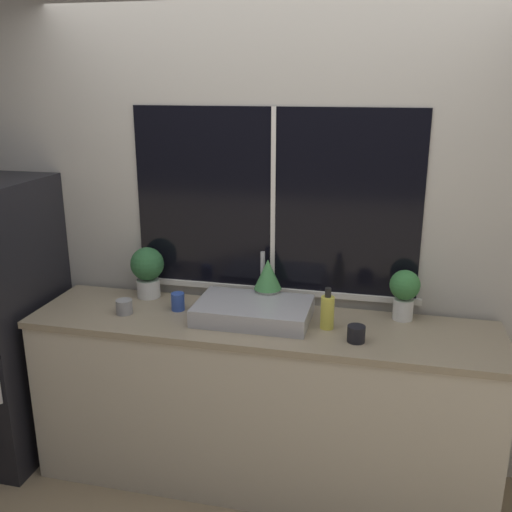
% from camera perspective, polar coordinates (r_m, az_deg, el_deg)
% --- Properties ---
extents(ground_plane, '(14.00, 14.00, 0.00)m').
position_cam_1_polar(ground_plane, '(3.19, -0.84, -24.20)').
color(ground_plane, '#937F60').
extents(wall_back, '(8.00, 0.09, 2.70)m').
position_cam_1_polar(wall_back, '(3.10, 1.85, 2.94)').
color(wall_back, '#BCB7AD').
rests_on(wall_back, ground_plane).
extents(wall_left, '(0.06, 7.00, 2.70)m').
position_cam_1_polar(wall_left, '(4.82, -23.10, 6.65)').
color(wall_left, '#BCB7AD').
rests_on(wall_left, ground_plane).
extents(counter, '(2.40, 0.58, 0.94)m').
position_cam_1_polar(counter, '(3.13, 0.39, -14.47)').
color(counter, beige).
rests_on(counter, ground_plane).
extents(sink, '(0.58, 0.42, 0.30)m').
position_cam_1_polar(sink, '(2.94, -0.26, -5.48)').
color(sink, '#ADADB2').
rests_on(sink, counter).
extents(potted_plant_left, '(0.19, 0.19, 0.29)m').
position_cam_1_polar(potted_plant_left, '(3.25, -10.80, -1.28)').
color(potted_plant_left, white).
rests_on(potted_plant_left, counter).
extents(potted_plant_center, '(0.15, 0.15, 0.27)m').
position_cam_1_polar(potted_plant_center, '(3.05, 1.18, -2.60)').
color(potted_plant_center, white).
rests_on(potted_plant_center, counter).
extents(potted_plant_right, '(0.15, 0.15, 0.26)m').
position_cam_1_polar(potted_plant_right, '(2.99, 14.63, -3.39)').
color(potted_plant_right, white).
rests_on(potted_plant_right, counter).
extents(soap_bottle, '(0.07, 0.07, 0.21)m').
position_cam_1_polar(soap_bottle, '(2.84, 7.15, -5.53)').
color(soap_bottle, '#DBD14C').
rests_on(soap_bottle, counter).
extents(mug_blue, '(0.07, 0.07, 0.09)m').
position_cam_1_polar(mug_blue, '(3.08, -7.81, -4.54)').
color(mug_blue, '#3351AD').
rests_on(mug_blue, counter).
extents(mug_grey, '(0.09, 0.09, 0.08)m').
position_cam_1_polar(mug_grey, '(3.08, -13.04, -4.97)').
color(mug_grey, gray).
rests_on(mug_grey, counter).
extents(mug_black, '(0.08, 0.08, 0.08)m').
position_cam_1_polar(mug_black, '(2.73, 9.99, -7.67)').
color(mug_black, black).
rests_on(mug_black, counter).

